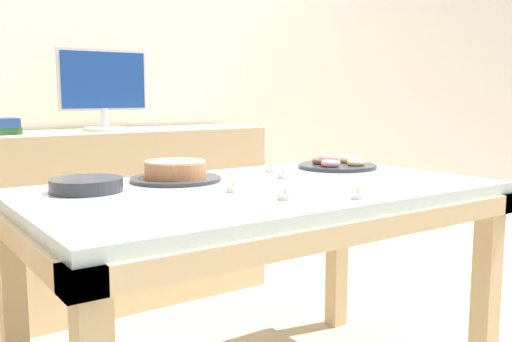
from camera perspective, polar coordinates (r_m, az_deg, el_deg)
The scene contains 12 objects.
wall_back at distance 3.11m, azimuth -16.16°, elevation 12.65°, with size 8.00×0.10×2.60m, color silver.
dining_table at distance 1.79m, azimuth 0.50°, elevation -4.53°, with size 1.46×0.85×0.73m.
sideboard at distance 2.87m, azimuth -13.56°, elevation -4.44°, with size 1.44×0.44×0.84m.
computer_monitor at distance 2.79m, azimuth -14.99°, elevation 7.81°, with size 0.42×0.20×0.38m.
cake_chocolate_round at distance 1.88m, azimuth -8.05°, elevation -0.13°, with size 0.30×0.30×0.07m.
pastry_platter at distance 2.23m, azimuth 8.12°, elevation 0.68°, with size 0.30×0.30×0.04m.
plate_stack at distance 1.73m, azimuth -16.60°, elevation -1.35°, with size 0.21×0.21×0.04m.
tealight_centre at distance 1.57m, azimuth 10.16°, elevation -2.41°, with size 0.04×0.04×0.04m.
tealight_right_edge at distance 2.09m, azimuth 1.51°, elevation 0.19°, with size 0.04×0.04×0.04m.
tealight_near_cakes at distance 1.66m, azimuth -2.30°, elevation -1.78°, with size 0.04×0.04×0.04m.
tealight_left_edge at distance 1.93m, azimuth 2.75°, elevation -0.42°, with size 0.04×0.04×0.04m.
tealight_near_front at distance 1.54m, azimuth 2.91°, elevation -2.51°, with size 0.04×0.04×0.04m.
Camera 1 is at (-1.01, -1.42, 1.01)m, focal length 40.00 mm.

